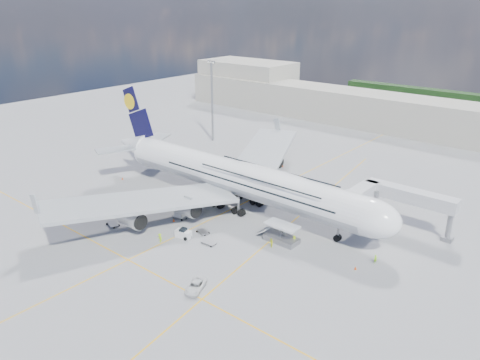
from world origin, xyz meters
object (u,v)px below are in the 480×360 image
Objects in this scene: cargo_loader at (281,236)px; cone_wing_left_outer at (283,166)px; airliner at (238,178)px; catering_truck_inner at (230,169)px; dolly_nose_near at (209,243)px; cone_wing_left_inner at (244,178)px; cone_wing_right_inner at (174,220)px; light_mast at (212,100)px; dolly_row_b at (144,206)px; baggage_tug at (183,234)px; crew_wing at (142,206)px; crew_van at (294,240)px; cone_nose at (355,268)px; cone_tail at (122,178)px; jet_bridge at (389,197)px; crew_tug at (160,238)px; dolly_back at (129,199)px; catering_truck_outer at (269,155)px; dolly_nose_far at (203,232)px; dolly_row_a at (113,224)px; dolly_row_c at (180,214)px; service_van at (196,286)px; crew_nose at (375,259)px; cone_wing_right_outer at (104,211)px; crew_loader at (271,243)px.

cone_wing_left_outer is at bearing 124.43° from cargo_loader.
airliner reaches higher than catering_truck_inner.
airliner is at bearing 107.93° from dolly_nose_near.
cone_wing_left_inner is at bearing 114.00° from dolly_nose_near.
cargo_loader reaches higher than cone_wing_right_inner.
light_mast is 56.17m from dolly_row_b.
baggage_tug is 1.86× the size of crew_wing.
cone_nose is (13.03, -0.80, -0.59)m from crew_van.
cone_tail is (-18.14, 7.64, -0.06)m from dolly_row_b.
cargo_loader is 2.60× the size of dolly_row_b.
jet_bridge is 45.24m from crew_tug.
cone_wing_left_outer is 43.05m from cone_tail.
dolly_back is (-5.72, 0.20, 0.03)m from dolly_row_b.
catering_truck_outer is at bearing 140.92° from cone_nose.
cargo_loader is 47.96m from catering_truck_outer.
crew_van is at bearing 50.00° from dolly_nose_far.
dolly_row_c is (7.94, 11.13, 0.70)m from dolly_row_a.
dolly_nose_far is at bearing -66.12° from cone_wing_left_inner.
dolly_row_a is at bearing -134.57° from dolly_row_c.
cargo_loader is 14.05× the size of cone_wing_left_inner.
cargo_loader reaches higher than cone_wing_left_outer.
catering_truck_outer is 65.83m from service_van.
service_van reaches higher than cone_nose.
dolly_back is 56.07m from crew_nose.
catering_truck_inner is 50.63m from crew_nose.
crew_van reaches higher than dolly_nose_far.
airliner is at bearing 80.32° from dolly_row_a.
catering_truck_inner is at bearing 145.39° from dolly_nose_far.
light_mast is 29.33m from catering_truck_outer.
cone_wing_right_outer is (-10.90, -34.73, 0.00)m from cone_wing_left_inner.
dolly_row_b is 18.38m from dolly_nose_far.
catering_truck_inner is 15.67× the size of cone_wing_left_outer.
jet_bridge is 30.79× the size of cone_wing_right_outer.
crew_loader is 1.02× the size of crew_tug.
dolly_row_a is 7.52m from cone_wing_right_outer.
cone_wing_left_outer is (5.98, 51.69, -0.11)m from dolly_row_a.
jet_bridge is 10.35× the size of crew_wing.
dolly_nose_near is at bearing -135.69° from cargo_loader.
dolly_nose_near is at bearing 5.63° from dolly_row_b.
crew_wing is at bearing -25.14° from cone_tail.
crew_tug reaches higher than cone_nose.
dolly_nose_far is at bearing -136.74° from jet_bridge.
catering_truck_outer is at bearing 97.15° from dolly_back.
jet_bridge reaches higher than crew_loader.
cone_wing_right_outer is at bearing 178.29° from dolly_row_a.
crew_wing reaches higher than cone_wing_right_inner.
crew_loader is (22.13, 2.29, -0.14)m from dolly_row_c.
crew_van is at bearing 48.18° from dolly_row_a.
catering_truck_inner is at bearing 176.74° from jet_bridge.
light_mast is 3.64× the size of catering_truck_outer.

